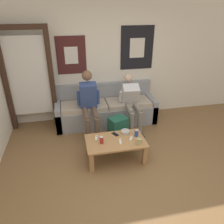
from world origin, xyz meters
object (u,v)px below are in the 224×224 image
object	(u,v)px
pillar_candle	(139,142)
drink_can_red	(102,140)
coffee_table	(115,143)
ceramic_bowl	(125,132)
person_seated_teen	(131,100)
game_controller_near_right	(120,141)
game_controller_near_left	(96,138)
person_seated_adult	(89,102)
backpack	(118,129)
drink_can_blue	(136,133)
game_controller_far_center	(131,138)
cell_phone	(115,134)

from	to	relation	value
pillar_candle	drink_can_red	size ratio (longest dim) A/B	0.97
coffee_table	ceramic_bowl	distance (m)	0.30
coffee_table	person_seated_teen	distance (m)	1.23
ceramic_bowl	game_controller_near_right	world-z (taller)	ceramic_bowl
game_controller_near_left	game_controller_near_right	size ratio (longest dim) A/B	1.00
coffee_table	drink_can_red	distance (m)	0.28
person_seated_teen	game_controller_near_right	world-z (taller)	person_seated_teen
person_seated_adult	ceramic_bowl	distance (m)	1.01
pillar_candle	backpack	bearing A→B (deg)	100.84
drink_can_blue	drink_can_red	bearing A→B (deg)	-172.21
coffee_table	game_controller_near_right	xyz separation A→B (m)	(0.07, -0.07, 0.08)
ceramic_bowl	game_controller_far_center	bearing A→B (deg)	-76.08
backpack	drink_can_red	size ratio (longest dim) A/B	3.69
game_controller_near_right	coffee_table	bearing A→B (deg)	134.60
backpack	cell_phone	world-z (taller)	backpack
ceramic_bowl	game_controller_far_center	xyz separation A→B (m)	(0.05, -0.20, -0.02)
coffee_table	game_controller_far_center	xyz separation A→B (m)	(0.27, -0.02, 0.08)
pillar_candle	drink_can_blue	xyz separation A→B (m)	(0.03, 0.25, 0.01)
person_seated_adult	cell_phone	xyz separation A→B (m)	(0.36, -0.79, -0.33)
person_seated_adult	cell_phone	world-z (taller)	person_seated_adult
person_seated_teen	game_controller_far_center	world-z (taller)	person_seated_teen
ceramic_bowl	game_controller_near_left	bearing A→B (deg)	-173.45
drink_can_blue	cell_phone	xyz separation A→B (m)	(-0.35, 0.13, -0.06)
person_seated_teen	drink_can_blue	distance (m)	1.02
person_seated_adult	person_seated_teen	distance (m)	0.91
backpack	game_controller_near_right	size ratio (longest dim) A/B	3.10
game_controller_near_left	game_controller_near_right	world-z (taller)	same
coffee_table	game_controller_near_left	size ratio (longest dim) A/B	6.87
person_seated_teen	pillar_candle	distance (m)	1.27
game_controller_near_right	game_controller_far_center	distance (m)	0.21
coffee_table	cell_phone	distance (m)	0.20
drink_can_blue	game_controller_near_left	bearing A→B (deg)	174.44
coffee_table	ceramic_bowl	world-z (taller)	ceramic_bowl
coffee_table	backpack	distance (m)	0.67
backpack	game_controller_near_right	xyz separation A→B (m)	(-0.13, -0.70, 0.17)
drink_can_red	game_controller_near_left	distance (m)	0.18
cell_phone	backpack	bearing A→B (deg)	69.83
pillar_candle	person_seated_teen	bearing A→B (deg)	79.89
cell_phone	game_controller_far_center	bearing A→B (deg)	-40.28
ceramic_bowl	person_seated_teen	bearing A→B (deg)	67.38
person_seated_teen	ceramic_bowl	world-z (taller)	person_seated_teen
backpack	game_controller_near_right	world-z (taller)	backpack
person_seated_adult	cell_phone	distance (m)	0.93
pillar_candle	cell_phone	size ratio (longest dim) A/B	0.80
ceramic_bowl	drink_can_red	distance (m)	0.52
drink_can_red	game_controller_far_center	world-z (taller)	drink_can_red
person_seated_adult	pillar_candle	size ratio (longest dim) A/B	10.83
coffee_table	game_controller_near_left	bearing A→B (deg)	159.03
ceramic_bowl	game_controller_far_center	distance (m)	0.21
game_controller_far_center	cell_phone	size ratio (longest dim) A/B	0.95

